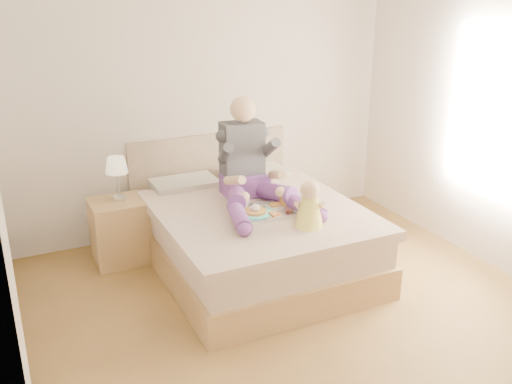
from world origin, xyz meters
name	(u,v)px	position (x,y,z in m)	size (l,w,h in m)	color
room	(325,129)	(0.08, 0.01, 1.51)	(4.02, 4.22, 2.71)	brown
bed	(249,231)	(0.00, 1.08, 0.32)	(1.70, 2.18, 1.00)	#9E7A4A
nightstand	(120,231)	(-1.06, 1.64, 0.30)	(0.49, 0.43, 0.60)	#9E7A4A
lamp	(117,168)	(-1.03, 1.66, 0.90)	(0.20, 0.20, 0.41)	silver
adult	(250,170)	(0.03, 1.14, 0.88)	(0.79, 1.14, 0.93)	#61337F
tray	(266,210)	(0.01, 0.77, 0.64)	(0.48, 0.38, 0.14)	silver
baby	(309,208)	(0.21, 0.39, 0.77)	(0.30, 0.34, 0.38)	#FBEF4F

